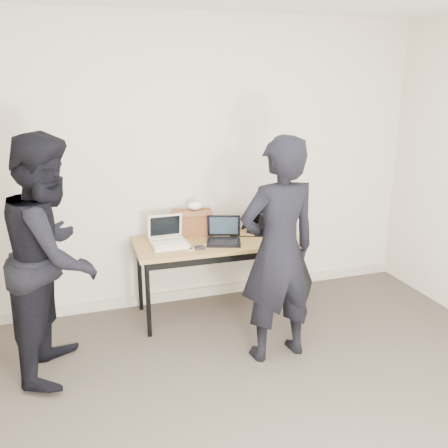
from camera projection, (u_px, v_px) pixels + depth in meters
name	position (u px, v px, depth m)	size (l,w,h in m)	color
room	(301.00, 237.00, 2.63)	(4.60, 4.60, 2.80)	#443B33
desk	(218.00, 247.00, 4.54)	(1.51, 0.68, 0.72)	olive
laptop_beige	(168.00, 239.00, 4.40)	(0.32, 0.31, 0.25)	beige
laptop_center	(224.00, 236.00, 4.48)	(0.37, 0.37, 0.23)	black
laptop_right	(261.00, 226.00, 4.80)	(0.40, 0.39, 0.22)	black
leather_satchel	(192.00, 222.00, 4.64)	(0.38, 0.23, 0.25)	brown
tissue	(195.00, 206.00, 4.61)	(0.13, 0.10, 0.08)	white
equipment_box	(274.00, 221.00, 4.87)	(0.24, 0.21, 0.14)	black
power_brick	(200.00, 248.00, 4.30)	(0.08, 0.05, 0.03)	black
cables	(223.00, 240.00, 4.54)	(1.15, 0.48, 0.01)	black
person_typist	(278.00, 251.00, 3.78)	(0.64, 0.42, 1.77)	black
person_observer	(52.00, 256.00, 3.63)	(0.88, 0.68, 1.80)	black
baseboard	(195.00, 293.00, 5.04)	(4.50, 0.03, 0.10)	#B6AD97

